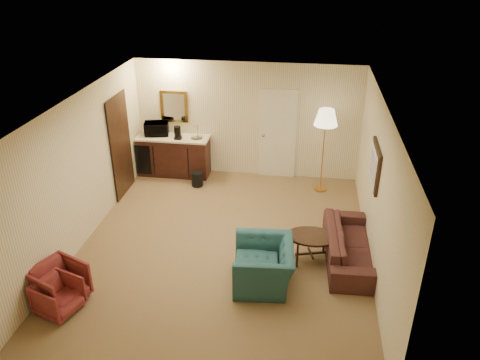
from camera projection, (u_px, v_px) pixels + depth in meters
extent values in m
plane|color=olive|center=(224.00, 245.00, 8.33)|extent=(6.00, 6.00, 0.00)
cube|color=beige|center=(247.00, 120.00, 10.40)|extent=(5.00, 0.02, 2.60)
cube|color=beige|center=(81.00, 171.00, 8.08)|extent=(0.02, 6.00, 2.60)
cube|color=beige|center=(378.00, 190.00, 7.42)|extent=(0.02, 6.00, 2.60)
cube|color=white|center=(222.00, 105.00, 7.17)|extent=(5.00, 6.00, 0.02)
cube|color=beige|center=(278.00, 134.00, 10.41)|extent=(0.82, 0.06, 2.05)
cube|color=black|center=(121.00, 147.00, 9.69)|extent=(0.06, 0.98, 2.10)
cube|color=gold|center=(174.00, 107.00, 10.48)|extent=(0.62, 0.04, 0.72)
cube|color=#321D10|center=(375.00, 166.00, 7.67)|extent=(0.06, 0.90, 0.70)
cube|color=#361A11|center=(174.00, 156.00, 10.75)|extent=(1.64, 0.58, 0.92)
imported|color=black|center=(350.00, 240.00, 7.81)|extent=(0.64, 1.94, 0.75)
imported|color=#1E494B|center=(264.00, 259.00, 7.22)|extent=(0.78, 1.11, 0.91)
imported|color=maroon|center=(59.00, 282.00, 6.88)|extent=(0.84, 0.86, 0.69)
imported|color=maroon|center=(58.00, 295.00, 6.72)|extent=(0.67, 0.70, 0.58)
cube|color=#321D10|center=(311.00, 248.00, 7.85)|extent=(0.97, 0.78, 0.49)
cube|color=#BF8C3F|center=(323.00, 151.00, 9.82)|extent=(0.64, 0.64, 1.84)
cylinder|color=black|center=(197.00, 179.00, 10.34)|extent=(0.27, 0.27, 0.32)
imported|color=black|center=(156.00, 127.00, 10.58)|extent=(0.59, 0.41, 0.36)
cylinder|color=black|center=(178.00, 133.00, 10.37)|extent=(0.17, 0.17, 0.29)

